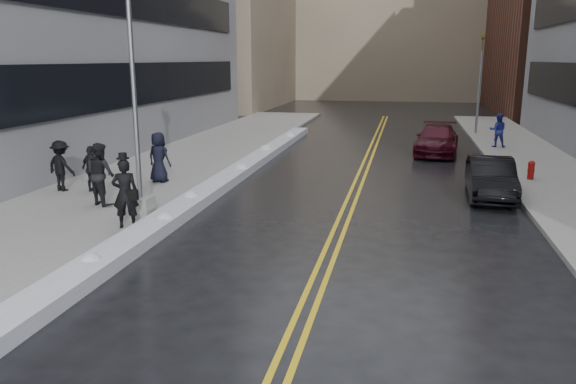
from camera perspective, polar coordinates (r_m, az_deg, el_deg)
The scene contains 19 objects.
ground at distance 14.14m, azimuth -6.11°, elevation -6.04°, with size 160.00×160.00×0.00m, color black.
sidewalk_west at distance 25.18m, azimuth -11.62°, elevation 2.56°, with size 5.50×50.00×0.15m, color gray.
sidewalk_east at distance 23.85m, azimuth 25.71°, elevation 0.90°, with size 4.00×50.00×0.15m, color gray.
lane_line_left at distance 23.22m, azimuth 7.08°, elevation 1.66°, with size 0.12×50.00×0.01m, color gold.
lane_line_right at distance 23.20m, azimuth 7.81°, elevation 1.62°, with size 0.12×50.00×0.01m, color gold.
snow_ridge at distance 22.17m, azimuth -5.82°, elevation 1.57°, with size 0.90×30.00×0.34m, color silver.
building_west_far at distance 60.15m, azimuth -7.62°, elevation 17.39°, with size 14.00×22.00×18.00m, color gray.
building_far at distance 72.97m, azimuth 10.64°, elevation 18.14°, with size 36.00×16.00×22.00m, color gray.
lamppost at distance 16.61m, azimuth -15.13°, elevation 5.48°, with size 0.65×0.65×7.62m.
fire_hydrant at distance 23.54m, azimuth 23.47°, elevation 2.15°, with size 0.26×0.26×0.73m.
traffic_signal at distance 36.94m, azimuth 18.90°, elevation 10.70°, with size 0.16×0.20×6.00m.
pedestrian_fedora at distance 15.89m, azimuth -16.21°, elevation -0.15°, with size 0.70×0.46×1.92m, color black.
pedestrian_b at distance 18.66m, azimuth -18.49°, elevation 1.75°, with size 0.97×0.75×1.99m, color black.
pedestrian_c at distance 21.57m, azimuth -12.99°, elevation 3.46°, with size 0.92×0.60×1.88m, color black.
pedestrian_d at distance 20.61m, azimuth -19.31°, elevation 2.22°, with size 0.95×0.40×1.62m, color black.
pedestrian_e at distance 21.17m, azimuth -22.05°, elevation 2.49°, with size 1.15×0.66×1.78m, color black.
pedestrian_east at distance 31.57m, azimuth 20.54°, elevation 5.90°, with size 0.86×0.67×1.76m, color navy.
car_black at distance 20.43m, azimuth 19.90°, elevation 1.30°, with size 1.46×4.18×1.38m, color black.
car_maroon at distance 29.29m, azimuth 14.89°, elevation 5.16°, with size 2.02×4.97×1.44m, color #380915.
Camera 1 is at (4.19, -12.67, 4.69)m, focal length 35.00 mm.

